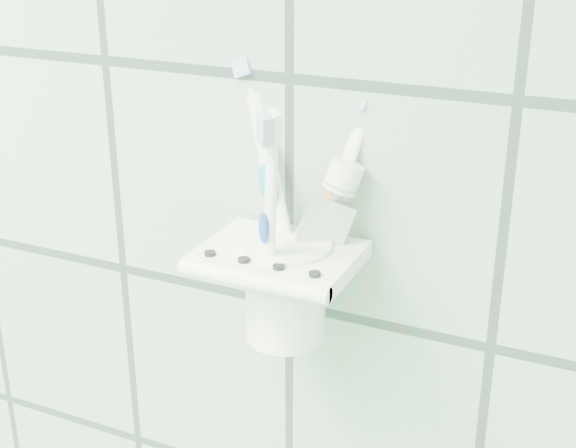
% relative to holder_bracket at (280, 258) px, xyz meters
% --- Properties ---
extents(holder_bracket, '(0.11, 0.10, 0.03)m').
position_rel_holder_bracket_xyz_m(holder_bracket, '(0.00, 0.00, 0.00)').
color(holder_bracket, white).
rests_on(holder_bracket, wall_back).
extents(cup, '(0.07, 0.07, 0.08)m').
position_rel_holder_bracket_xyz_m(cup, '(0.00, 0.00, -0.02)').
color(cup, white).
rests_on(cup, holder_bracket).
extents(toothbrush_pink, '(0.08, 0.06, 0.22)m').
position_rel_holder_bracket_xyz_m(toothbrush_pink, '(0.02, 0.00, 0.05)').
color(toothbrush_pink, white).
rests_on(toothbrush_pink, cup).
extents(toothbrush_blue, '(0.05, 0.07, 0.19)m').
position_rel_holder_bracket_xyz_m(toothbrush_blue, '(0.01, -0.00, 0.04)').
color(toothbrush_blue, white).
rests_on(toothbrush_blue, cup).
extents(toothbrush_orange, '(0.04, 0.05, 0.18)m').
position_rel_holder_bracket_xyz_m(toothbrush_orange, '(-0.01, -0.00, 0.03)').
color(toothbrush_orange, white).
rests_on(toothbrush_orange, cup).
extents(toothpaste_tube, '(0.06, 0.04, 0.14)m').
position_rel_holder_bracket_xyz_m(toothpaste_tube, '(0.00, 0.01, 0.02)').
color(toothpaste_tube, silver).
rests_on(toothpaste_tube, cup).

